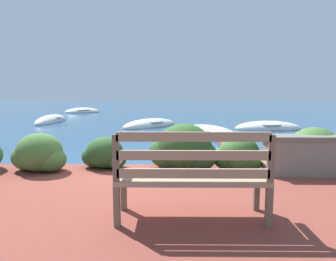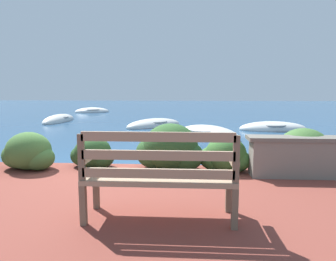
{
  "view_description": "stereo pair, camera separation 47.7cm",
  "coord_description": "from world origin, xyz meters",
  "views": [
    {
      "loc": [
        0.51,
        -5.19,
        1.53
      ],
      "look_at": [
        0.41,
        4.0,
        0.29
      ],
      "focal_mm": 32.0,
      "sensor_mm": 36.0,
      "label": 1
    },
    {
      "loc": [
        0.98,
        -5.17,
        1.53
      ],
      "look_at": [
        0.41,
        4.0,
        0.29
      ],
      "focal_mm": 32.0,
      "sensor_mm": 36.0,
      "label": 2
    }
  ],
  "objects": [
    {
      "name": "stone_wall",
      "position": [
        3.15,
        -0.61,
        0.53
      ],
      "size": [
        2.48,
        0.39,
        0.62
      ],
      "color": "slate",
      "rests_on": "patio_terrace"
    },
    {
      "name": "ground_plane",
      "position": [
        0.0,
        0.0,
        0.0
      ],
      "size": [
        80.0,
        80.0,
        0.0
      ],
      "color": "navy"
    },
    {
      "name": "rowboat_far",
      "position": [
        -0.4,
        7.43,
        0.05
      ],
      "size": [
        2.73,
        2.73,
        0.6
      ],
      "rotation": [
        0.0,
        0.0,
        3.93
      ],
      "color": "silver",
      "rests_on": "ground_plane"
    },
    {
      "name": "rowboat_distant",
      "position": [
        -5.66,
        15.41,
        0.06
      ],
      "size": [
        2.67,
        2.21,
        0.61
      ],
      "rotation": [
        0.0,
        0.0,
        3.61
      ],
      "color": "silver",
      "rests_on": "ground_plane"
    },
    {
      "name": "hedge_clump_extra",
      "position": [
        2.84,
        -0.34,
        0.53
      ],
      "size": [
        1.05,
        0.75,
        0.71
      ],
      "color": "#426B33",
      "rests_on": "patio_terrace"
    },
    {
      "name": "rowboat_mid",
      "position": [
        4.31,
        6.53,
        0.05
      ],
      "size": [
        2.58,
        1.12,
        0.6
      ],
      "rotation": [
        0.0,
        0.0,
        0.01
      ],
      "color": "silver",
      "rests_on": "ground_plane"
    },
    {
      "name": "hedge_clump_left",
      "position": [
        -1.64,
        -0.45,
        0.49
      ],
      "size": [
        0.92,
        0.66,
        0.63
      ],
      "color": "#426B33",
      "rests_on": "patio_terrace"
    },
    {
      "name": "hedge_clump_far_right",
      "position": [
        1.61,
        -0.34,
        0.47
      ],
      "size": [
        0.83,
        0.6,
        0.57
      ],
      "color": "#38662D",
      "rests_on": "patio_terrace"
    },
    {
      "name": "mooring_buoy",
      "position": [
        1.99,
        2.53,
        0.08
      ],
      "size": [
        0.52,
        0.52,
        0.48
      ],
      "color": "red",
      "rests_on": "ground_plane"
    },
    {
      "name": "rowboat_nearest",
      "position": [
        1.63,
        4.46,
        0.07
      ],
      "size": [
        2.54,
        2.28,
        0.73
      ],
      "rotation": [
        0.0,
        0.0,
        5.65
      ],
      "color": "silver",
      "rests_on": "ground_plane"
    },
    {
      "name": "hedge_clump_centre",
      "position": [
        -0.63,
        -0.23,
        0.45
      ],
      "size": [
        0.78,
        0.56,
        0.53
      ],
      "color": "#284C23",
      "rests_on": "patio_terrace"
    },
    {
      "name": "rowboat_outer",
      "position": [
        -5.32,
        9.16,
        0.05
      ],
      "size": [
        0.93,
        3.07,
        0.63
      ],
      "rotation": [
        0.0,
        0.0,
        1.57
      ],
      "color": "silver",
      "rests_on": "ground_plane"
    },
    {
      "name": "park_bench",
      "position": [
        0.71,
        -2.29,
        0.7
      ],
      "size": [
        1.53,
        0.48,
        0.93
      ],
      "rotation": [
        0.0,
        0.0,
        -0.09
      ],
      "color": "brown",
      "rests_on": "patio_terrace"
    },
    {
      "name": "hedge_clump_right",
      "position": [
        0.71,
        -0.33,
        0.55
      ],
      "size": [
        1.13,
        0.82,
        0.77
      ],
      "color": "#284C23",
      "rests_on": "patio_terrace"
    }
  ]
}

